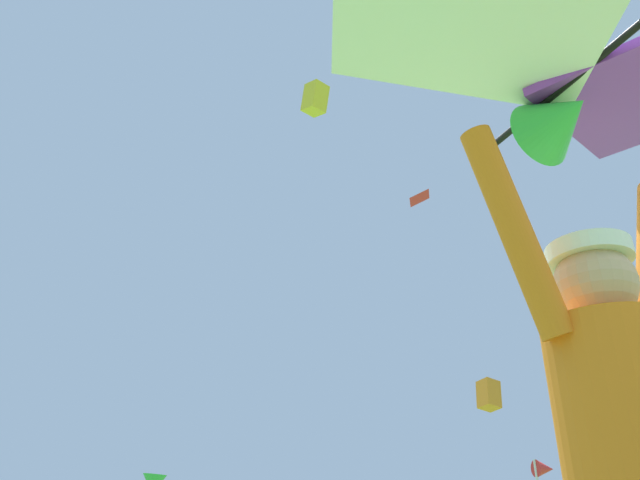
% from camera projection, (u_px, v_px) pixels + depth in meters
% --- Properties ---
extents(held_stunt_kite, '(1.83, 1.09, 0.41)m').
position_uv_depth(held_stunt_kite, '(570.00, 70.00, 2.09)').
color(held_stunt_kite, black).
extents(distant_kite_orange_high_right, '(0.89, 0.87, 1.16)m').
position_uv_depth(distant_kite_orange_high_right, '(489.00, 395.00, 23.91)').
color(distant_kite_orange_high_right, orange).
extents(distant_kite_yellow_mid_left, '(1.12, 1.27, 1.39)m').
position_uv_depth(distant_kite_yellow_mid_left, '(315.00, 99.00, 26.71)').
color(distant_kite_yellow_mid_left, yellow).
extents(distant_kite_red_overhead_distant, '(0.90, 0.97, 0.50)m').
position_uv_depth(distant_kite_red_overhead_distant, '(419.00, 197.00, 23.10)').
color(distant_kite_red_overhead_distant, red).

